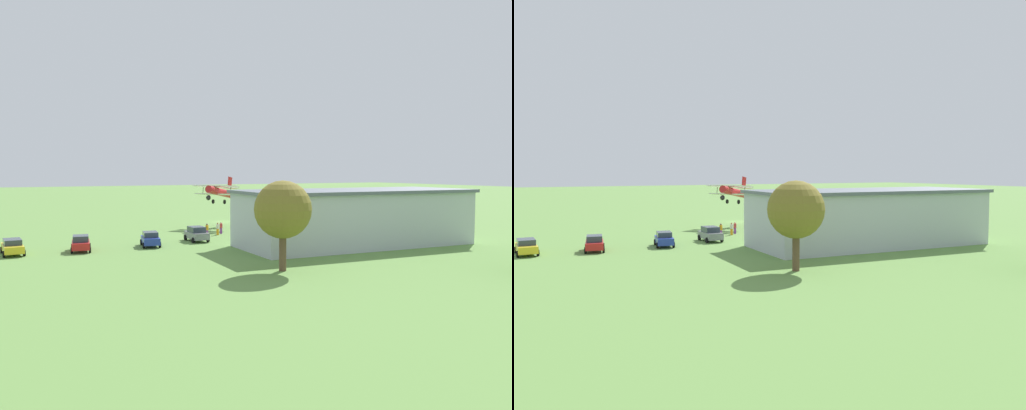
# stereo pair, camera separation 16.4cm
# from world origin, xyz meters

# --- Properties ---
(ground_plane) EXTENTS (400.00, 400.00, 0.00)m
(ground_plane) POSITION_xyz_m (0.00, 0.00, 0.00)
(ground_plane) COLOR #608C42
(hangar) EXTENTS (26.59, 11.69, 6.17)m
(hangar) POSITION_xyz_m (-2.51, 30.47, 3.10)
(hangar) COLOR #B7BCC6
(hangar) RESTS_ON ground_plane
(biplane) EXTENTS (7.37, 7.23, 3.94)m
(biplane) POSITION_xyz_m (3.82, 7.22, 5.17)
(biplane) COLOR #B21E1E
(car_grey) EXTENTS (2.03, 4.02, 1.73)m
(car_grey) POSITION_xyz_m (12.04, 19.66, 0.88)
(car_grey) COLOR slate
(car_grey) RESTS_ON ground_plane
(car_blue) EXTENTS (2.43, 4.15, 1.61)m
(car_blue) POSITION_xyz_m (17.99, 21.27, 0.83)
(car_blue) COLOR #23389E
(car_blue) RESTS_ON ground_plane
(car_red) EXTENTS (2.42, 4.15, 1.64)m
(car_red) POSITION_xyz_m (25.29, 21.41, 0.84)
(car_red) COLOR red
(car_red) RESTS_ON ground_plane
(car_yellow) EXTENTS (2.18, 4.70, 1.55)m
(car_yellow) POSITION_xyz_m (31.62, 20.55, 0.81)
(car_yellow) COLOR gold
(car_yellow) RESTS_ON ground_plane
(person_walking_on_apron) EXTENTS (0.44, 0.44, 1.69)m
(person_walking_on_apron) POSITION_xyz_m (9.50, 16.59, 0.84)
(person_walking_on_apron) COLOR #72338C
(person_walking_on_apron) RESTS_ON ground_plane
(person_crossing_taxiway) EXTENTS (0.53, 0.53, 1.61)m
(person_crossing_taxiway) POSITION_xyz_m (7.56, 15.38, 0.80)
(person_crossing_taxiway) COLOR orange
(person_crossing_taxiway) RESTS_ON ground_plane
(person_watching_takeoff) EXTENTS (0.42, 0.42, 1.55)m
(person_watching_takeoff) POSITION_xyz_m (6.65, 14.35, 0.76)
(person_watching_takeoff) COLOR #72338C
(person_watching_takeoff) RESTS_ON ground_plane
(tree_behind_hangar_right) EXTENTS (4.79, 4.79, 7.48)m
(tree_behind_hangar_right) POSITION_xyz_m (12.04, 39.85, 5.05)
(tree_behind_hangar_right) COLOR brown
(tree_behind_hangar_right) RESTS_ON ground_plane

